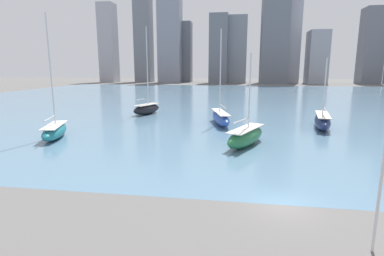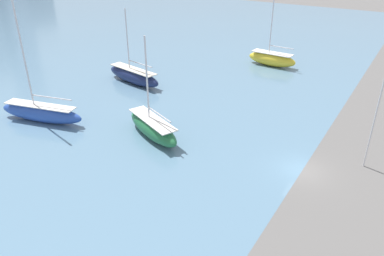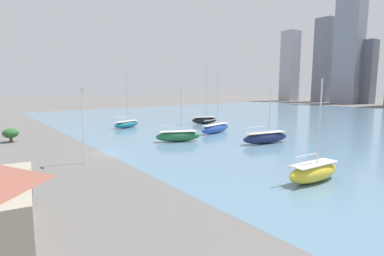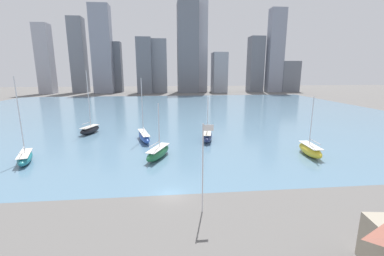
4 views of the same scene
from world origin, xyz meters
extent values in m
plane|color=#605E5B|center=(0.00, 0.00, 0.00)|extent=(500.00, 500.00, 0.00)
cube|color=slate|center=(0.00, 70.00, 0.00)|extent=(180.00, 140.00, 0.00)
cylinder|color=silver|center=(3.66, -4.49, 5.31)|extent=(0.14, 0.14, 10.62)
cube|color=white|center=(4.28, -4.49, 10.12)|extent=(1.10, 0.03, 0.70)
cylinder|color=#4C3823|center=(-20.70, -10.93, 0.40)|extent=(0.51, 0.51, 0.80)
ellipsoid|color=#285B2D|center=(-20.70, -10.93, 1.74)|extent=(2.82, 2.82, 1.87)
cube|color=#9E9EA8|center=(-84.78, 166.10, 24.08)|extent=(9.49, 10.26, 48.17)
cube|color=slate|center=(-64.28, 174.47, 27.13)|extent=(10.29, 10.53, 54.27)
cube|color=gray|center=(-45.31, 167.81, 30.86)|extent=(13.79, 11.16, 61.71)
cube|color=slate|center=(-39.14, 174.88, 18.69)|extent=(12.17, 8.66, 37.38)
ellipsoid|color=#236B3D|center=(-1.97, 15.14, 1.03)|extent=(5.50, 8.85, 2.04)
cube|color=silver|center=(-1.97, 15.14, 2.00)|extent=(4.51, 7.26, 0.10)
cube|color=#2D2D33|center=(-1.97, 15.14, 0.46)|extent=(0.77, 1.50, 0.92)
cylinder|color=silver|center=(-1.71, 15.74, 6.22)|extent=(0.18, 0.18, 8.35)
cylinder|color=silver|center=(-2.58, 13.76, 3.15)|extent=(1.86, 4.01, 0.14)
ellipsoid|color=#1E757F|center=(-25.85, 15.25, 0.86)|extent=(4.61, 8.31, 1.72)
cube|color=silver|center=(-25.85, 15.25, 1.68)|extent=(3.78, 6.81, 0.10)
cube|color=#2D2D33|center=(-25.85, 15.25, 0.39)|extent=(0.61, 1.42, 0.77)
cylinder|color=silver|center=(-26.04, 15.82, 8.52)|extent=(0.18, 0.18, 13.59)
cylinder|color=silver|center=(-25.35, 13.75, 2.83)|extent=(1.53, 4.19, 0.14)
ellipsoid|color=#19234C|center=(9.44, 27.20, 1.06)|extent=(3.96, 10.34, 2.11)
cube|color=beige|center=(9.44, 27.20, 2.06)|extent=(3.24, 8.48, 0.10)
cube|color=#2D2D33|center=(9.44, 27.20, 0.48)|extent=(0.50, 1.82, 0.95)
cylinder|color=silver|center=(9.58, 27.95, 6.16)|extent=(0.18, 0.18, 8.11)
cylinder|color=silver|center=(9.14, 25.57, 3.21)|extent=(1.04, 4.78, 0.14)
ellipsoid|color=#284CA8|center=(-5.62, 27.94, 1.01)|extent=(4.34, 10.46, 2.02)
cube|color=silver|center=(-5.62, 27.94, 1.97)|extent=(3.56, 8.58, 0.10)
cube|color=#2D2D33|center=(-5.62, 27.94, 0.46)|extent=(0.61, 1.84, 0.91)
cylinder|color=silver|center=(-5.81, 28.69, 8.33)|extent=(0.18, 0.18, 12.61)
cylinder|color=silver|center=(-5.20, 26.24, 3.12)|extent=(1.37, 4.93, 0.14)
ellipsoid|color=yellow|center=(27.48, 13.58, 1.07)|extent=(2.82, 8.06, 2.14)
cube|color=silver|center=(27.48, 13.58, 2.09)|extent=(2.31, 6.61, 0.10)
cube|color=#2D2D33|center=(27.48, 13.58, 0.49)|extent=(0.24, 1.43, 0.96)
cylinder|color=silver|center=(27.52, 14.17, 6.84)|extent=(0.18, 0.18, 9.40)
cylinder|color=silver|center=(27.40, 12.18, 3.24)|extent=(0.38, 4.00, 0.14)
ellipsoid|color=black|center=(-20.39, 36.67, 0.96)|extent=(4.80, 7.72, 1.92)
cube|color=#BCB7AD|center=(-20.39, 36.67, 1.88)|extent=(3.93, 6.33, 0.10)
cube|color=#2D2D33|center=(-20.39, 36.67, 0.44)|extent=(0.61, 1.30, 0.86)
cylinder|color=silver|center=(-20.20, 37.18, 9.13)|extent=(0.18, 0.18, 14.41)
cylinder|color=silver|center=(-20.79, 35.59, 3.03)|extent=(1.32, 3.24, 0.14)
camera|label=1|loc=(-3.01, -18.75, 8.72)|focal=28.00mm
camera|label=2|loc=(-28.95, -6.40, 18.53)|focal=35.00mm
camera|label=3|loc=(45.41, -16.89, 10.77)|focal=28.00mm
camera|label=4|loc=(-0.37, -31.60, 16.24)|focal=24.00mm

